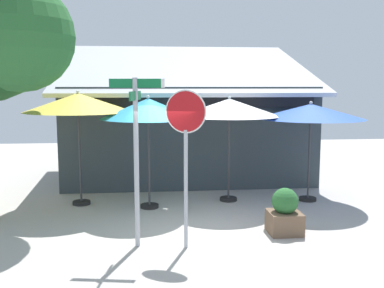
{
  "coord_description": "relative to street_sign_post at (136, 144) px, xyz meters",
  "views": [
    {
      "loc": [
        -0.92,
        -8.94,
        2.98
      ],
      "look_at": [
        0.1,
        1.2,
        1.6
      ],
      "focal_mm": 41.57,
      "sensor_mm": 36.0,
      "label": 1
    }
  ],
  "objects": [
    {
      "name": "ground_plane",
      "position": [
        1.13,
        0.97,
        -1.96
      ],
      "size": [
        28.0,
        28.0,
        0.1
      ],
      "primitive_type": "cube",
      "color": "#ADA8A0"
    },
    {
      "name": "cafe_building",
      "position": [
        1.45,
        6.74,
        -0.35
      ],
      "size": [
        7.83,
        5.7,
        4.4
      ],
      "color": "#333D42",
      "rests_on": "ground"
    },
    {
      "name": "street_sign_post",
      "position": [
        0.0,
        0.0,
        0.0
      ],
      "size": [
        0.98,
        0.92,
        3.09
      ],
      "color": "#A8AAB2",
      "rests_on": "ground"
    },
    {
      "name": "stop_sign",
      "position": [
        0.88,
        -0.18,
        0.1
      ],
      "size": [
        0.7,
        0.35,
        2.88
      ],
      "color": "#A8AAB2",
      "rests_on": "ground"
    },
    {
      "name": "patio_umbrella_mustard_left",
      "position": [
        -1.46,
        3.05,
        0.61
      ],
      "size": [
        2.62,
        2.62,
        2.83
      ],
      "color": "black",
      "rests_on": "ground"
    },
    {
      "name": "patio_umbrella_teal_center",
      "position": [
        0.23,
        2.56,
        0.48
      ],
      "size": [
        2.28,
        2.28,
        2.72
      ],
      "color": "black",
      "rests_on": "ground"
    },
    {
      "name": "patio_umbrella_ivory_right",
      "position": [
        2.25,
        3.03,
        0.48
      ],
      "size": [
        2.55,
        2.55,
        2.69
      ],
      "color": "black",
      "rests_on": "ground"
    },
    {
      "name": "patio_umbrella_royal_blue_far_right",
      "position": [
        4.29,
        2.83,
        0.38
      ],
      "size": [
        2.68,
        2.68,
        2.56
      ],
      "color": "black",
      "rests_on": "ground"
    },
    {
      "name": "sidewalk_planter",
      "position": [
        2.92,
        0.43,
        -1.49
      ],
      "size": [
        0.64,
        0.64,
        0.93
      ],
      "color": "brown",
      "rests_on": "ground"
    }
  ]
}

